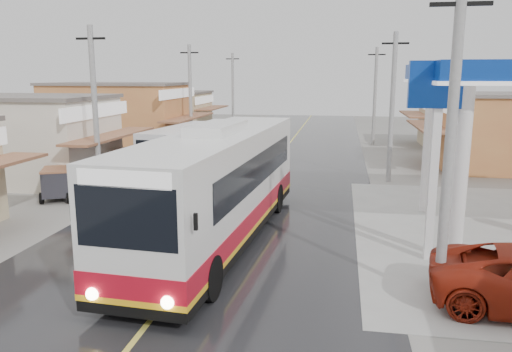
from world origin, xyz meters
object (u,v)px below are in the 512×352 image
object	(u,v)px
second_bus	(184,148)
tricycle_far	(121,161)
coach_bus	(219,185)
tricycle_near	(56,182)
cyclist	(154,192)

from	to	relation	value
second_bus	tricycle_far	bearing A→B (deg)	-136.98
coach_bus	tricycle_near	world-z (taller)	coach_bus
second_bus	tricycle_near	distance (m)	8.79
coach_bus	second_bus	bearing A→B (deg)	117.07
tricycle_far	coach_bus	bearing A→B (deg)	-30.40
second_bus	tricycle_far	xyz separation A→B (m)	(-3.06, -2.24, -0.55)
cyclist	tricycle_near	xyz separation A→B (m)	(-4.86, 0.14, 0.24)
tricycle_near	coach_bus	bearing A→B (deg)	-50.98
coach_bus	tricycle_near	bearing A→B (deg)	157.84
tricycle_far	cyclist	bearing A→B (deg)	-33.87
cyclist	tricycle_far	xyz separation A→B (m)	(-4.28, 5.88, 0.27)
cyclist	tricycle_far	bearing A→B (deg)	114.27
tricycle_near	tricycle_far	size ratio (longest dim) A/B	0.93
second_bus	tricycle_near	world-z (taller)	second_bus
coach_bus	tricycle_far	world-z (taller)	coach_bus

